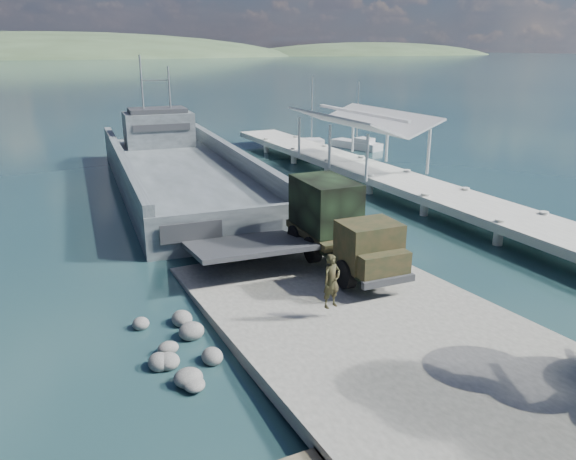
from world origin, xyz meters
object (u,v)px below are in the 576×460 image
object	(u,v)px
soldier	(331,291)
sailboat_near	(312,146)
pier	(367,162)
sailboat_far	(358,145)
landing_craft	(181,178)
military_truck	(338,225)

from	to	relation	value
soldier	sailboat_near	bearing A→B (deg)	52.86
pier	sailboat_near	bearing A→B (deg)	78.29
sailboat_near	sailboat_far	world-z (taller)	sailboat_near
landing_craft	sailboat_far	world-z (taller)	landing_craft
military_truck	sailboat_near	distance (m)	31.92
pier	military_truck	bearing A→B (deg)	-127.79
sailboat_far	landing_craft	bearing A→B (deg)	-174.13
pier	soldier	xyz separation A→B (m)	(-14.11, -18.90, -0.09)
sailboat_far	pier	bearing A→B (deg)	-136.97
military_truck	sailboat_near	bearing A→B (deg)	66.67
soldier	sailboat_near	distance (m)	37.36
sailboat_near	military_truck	bearing A→B (deg)	-103.34
landing_craft	soldier	bearing A→B (deg)	-87.13
landing_craft	military_truck	bearing A→B (deg)	-78.47
landing_craft	sailboat_far	size ratio (longest dim) A/B	5.05
landing_craft	soldier	xyz separation A→B (m)	(-0.94, -23.38, 0.69)
military_truck	soldier	size ratio (longest dim) A/B	3.89
landing_craft	sailboat_far	distance (m)	22.59
pier	sailboat_far	xyz separation A→B (m)	(7.66, 13.19, -1.24)
soldier	sailboat_near	size ratio (longest dim) A/B	0.27
military_truck	sailboat_far	xyz separation A→B (m)	(18.74, 27.48, -1.92)
pier	landing_craft	world-z (taller)	landing_craft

